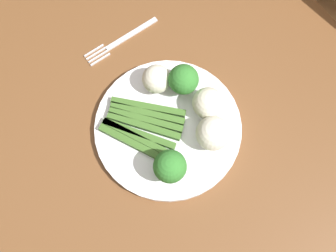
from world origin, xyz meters
name	(u,v)px	position (x,y,z in m)	size (l,w,h in m)	color
ground_plane	(169,219)	(0.00, 0.00, -0.01)	(6.00, 6.00, 0.02)	#B7A88E
dining_table	(170,189)	(0.00, 0.00, 0.63)	(1.20, 0.93, 0.73)	brown
chair	(315,16)	(0.17, -0.60, 0.50)	(0.45, 0.45, 0.87)	olive
plate	(168,128)	(0.08, -0.05, 0.74)	(0.27, 0.27, 0.01)	white
asparagus_bundle	(143,126)	(0.11, -0.01, 0.75)	(0.16, 0.15, 0.01)	#3D6626
broccoli_right	(170,167)	(0.01, -0.01, 0.79)	(0.06, 0.06, 0.07)	#609E3D
broccoli_back	(184,80)	(0.13, -0.12, 0.79)	(0.06, 0.06, 0.07)	#609E3D
cauliflower_mid	(213,133)	(0.02, -0.10, 0.78)	(0.06, 0.06, 0.06)	white
cauliflower_edge	(156,79)	(0.16, -0.08, 0.78)	(0.05, 0.05, 0.05)	silver
cauliflower_front_left	(208,103)	(0.07, -0.13, 0.78)	(0.06, 0.06, 0.06)	silver
fork	(121,40)	(0.29, -0.08, 0.74)	(0.03, 0.17, 0.00)	silver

